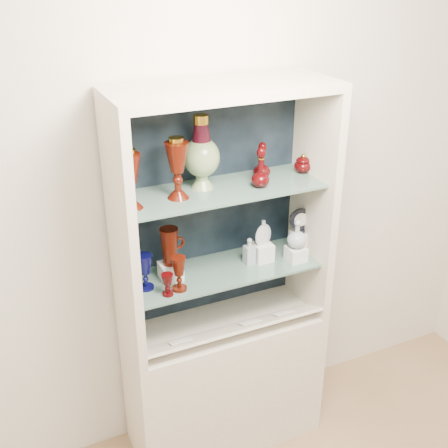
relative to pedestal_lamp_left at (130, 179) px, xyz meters
name	(u,v)px	position (x,y,z in m)	size (l,w,h in m)	color
wall_back	(205,188)	(0.43, 0.24, -0.20)	(3.50, 0.02, 2.80)	beige
cabinet_base	(224,380)	(0.43, 0.02, -1.22)	(1.00, 0.40, 0.75)	beige
cabinet_back_panel	(208,204)	(0.43, 0.21, -0.27)	(0.98, 0.02, 1.15)	black
cabinet_side_left	(122,239)	(-0.05, 0.02, -0.27)	(0.04, 0.40, 1.15)	beige
cabinet_side_right	(313,202)	(0.91, 0.02, -0.27)	(0.04, 0.40, 1.15)	beige
cabinet_top_cap	(224,89)	(0.43, 0.02, 0.32)	(1.00, 0.40, 0.04)	beige
shelf_lower	(222,270)	(0.43, 0.04, -0.55)	(0.92, 0.34, 0.01)	slate
shelf_upper	(222,190)	(0.43, 0.04, -0.13)	(0.92, 0.34, 0.01)	slate
label_ledge	(233,329)	(0.43, -0.09, -0.82)	(0.92, 0.18, 0.01)	beige
label_card_0	(250,322)	(0.52, -0.09, -0.80)	(0.10, 0.07, 0.00)	white
label_card_1	(283,313)	(0.71, -0.09, -0.80)	(0.10, 0.07, 0.00)	white
label_card_2	(180,341)	(0.15, -0.09, -0.80)	(0.10, 0.07, 0.00)	white
pedestal_lamp_left	(130,179)	(0.00, 0.00, 0.00)	(0.10, 0.10, 0.26)	#481208
pedestal_lamp_right	(177,168)	(0.21, 0.02, 0.01)	(0.10, 0.10, 0.27)	#481208
enamel_urn	(202,152)	(0.35, 0.09, 0.04)	(0.16, 0.16, 0.34)	#0A4420
ruby_decanter_a	(261,165)	(0.60, -0.01, -0.02)	(0.08, 0.08, 0.21)	#450406
ruby_decanter_b	(262,160)	(0.65, 0.08, -0.03)	(0.08, 0.08, 0.19)	#450406
lidded_bowl	(303,163)	(0.87, 0.07, -0.08)	(0.08, 0.08, 0.10)	#450406
cobalt_goblet	(145,272)	(0.04, 0.03, -0.46)	(0.07, 0.07, 0.17)	#06073D
ruby_goblet_tall	(179,274)	(0.18, -0.05, -0.47)	(0.07, 0.07, 0.17)	#481208
ruby_goblet_small	(168,285)	(0.11, -0.07, -0.49)	(0.05, 0.05, 0.11)	#450406
riser_ruby_pitcher	(171,271)	(0.17, 0.06, -0.51)	(0.10, 0.10, 0.08)	silver
ruby_pitcher	(169,246)	(0.17, 0.06, -0.38)	(0.14, 0.09, 0.18)	#481208
clear_square_bottle	(249,251)	(0.57, 0.04, -0.48)	(0.05, 0.05, 0.14)	#90A0A9
riser_flat_flask	(263,252)	(0.65, 0.04, -0.50)	(0.09, 0.09, 0.09)	silver
flat_flask	(263,232)	(0.65, 0.04, -0.39)	(0.09, 0.04, 0.13)	silver
riser_clear_round_decanter	(296,254)	(0.80, -0.03, -0.51)	(0.09, 0.09, 0.07)	silver
clear_round_decanter	(297,234)	(0.80, -0.03, -0.41)	(0.10, 0.10, 0.14)	#90A0A9
riser_cameo_medallion	(299,241)	(0.87, 0.06, -0.50)	(0.08, 0.08, 0.10)	silver
cameo_medallion	(301,220)	(0.87, 0.06, -0.38)	(0.12, 0.04, 0.14)	black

